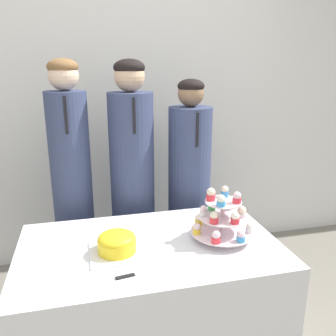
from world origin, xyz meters
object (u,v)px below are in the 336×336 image
at_px(round_cake, 117,243).
at_px(student_0, 73,191).
at_px(student_2, 189,192).
at_px(cake_knife, 136,274).
at_px(cupcake_stand, 222,217).
at_px(student_1, 133,188).

distance_m(round_cake, student_0, 0.74).
xyz_separation_m(student_0, student_2, (0.80, 0.00, -0.08)).
bearing_deg(student_0, cake_knife, -73.30).
relative_size(cupcake_stand, student_2, 0.22).
distance_m(round_cake, student_1, 0.73).
xyz_separation_m(cupcake_stand, student_1, (-0.37, 0.70, -0.05)).
relative_size(student_1, student_2, 1.08).
relative_size(student_0, student_2, 1.08).
bearing_deg(student_2, cupcake_stand, -92.94).
distance_m(student_1, student_2, 0.41).
relative_size(cake_knife, student_0, 0.18).
xyz_separation_m(student_0, student_1, (0.40, 0.00, -0.01)).
bearing_deg(student_0, student_1, 0.00).
bearing_deg(cupcake_stand, student_0, 137.80).
relative_size(cake_knife, cupcake_stand, 0.86).
bearing_deg(cake_knife, student_2, 51.39).
height_order(cake_knife, student_0, student_0).
bearing_deg(student_0, cupcake_stand, -42.20).
distance_m(round_cake, cupcake_stand, 0.56).
distance_m(round_cake, cake_knife, 0.22).
relative_size(cake_knife, student_2, 0.19).
distance_m(round_cake, student_2, 0.92).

